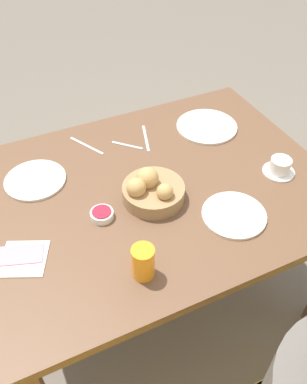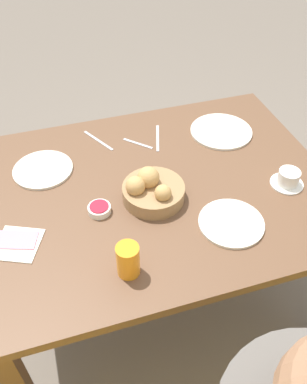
# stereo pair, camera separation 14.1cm
# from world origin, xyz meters

# --- Properties ---
(ground_plane) EXTENTS (10.00, 10.00, 0.00)m
(ground_plane) POSITION_xyz_m (0.00, 0.00, 0.00)
(ground_plane) COLOR #6B6056
(dining_table) EXTENTS (1.28, 0.98, 0.71)m
(dining_table) POSITION_xyz_m (0.00, 0.00, 0.62)
(dining_table) COLOR brown
(dining_table) RESTS_ON ground_plane
(bread_basket) EXTENTS (0.22, 0.22, 0.12)m
(bread_basket) POSITION_xyz_m (0.04, 0.06, 0.75)
(bread_basket) COLOR #99754C
(bread_basket) RESTS_ON dining_table
(plate_near_left) EXTENTS (0.26, 0.26, 0.01)m
(plate_near_left) POSITION_xyz_m (-0.36, -0.24, 0.71)
(plate_near_left) COLOR silver
(plate_near_left) RESTS_ON dining_table
(plate_near_right) EXTENTS (0.23, 0.23, 0.01)m
(plate_near_right) POSITION_xyz_m (0.39, -0.21, 0.71)
(plate_near_right) COLOR silver
(plate_near_right) RESTS_ON dining_table
(plate_far_center) EXTENTS (0.22, 0.22, 0.01)m
(plate_far_center) POSITION_xyz_m (-0.18, 0.25, 0.71)
(plate_far_center) COLOR silver
(plate_far_center) RESTS_ON dining_table
(juice_glass) EXTENTS (0.07, 0.07, 0.11)m
(juice_glass) POSITION_xyz_m (0.20, 0.33, 0.76)
(juice_glass) COLOR orange
(juice_glass) RESTS_ON dining_table
(coffee_cup) EXTENTS (0.12, 0.12, 0.06)m
(coffee_cup) POSITION_xyz_m (-0.46, 0.13, 0.73)
(coffee_cup) COLOR white
(coffee_cup) RESTS_ON dining_table
(jam_bowl_berry) EXTENTS (0.08, 0.08, 0.03)m
(jam_bowl_berry) POSITION_xyz_m (0.23, 0.07, 0.72)
(jam_bowl_berry) COLOR white
(jam_bowl_berry) RESTS_ON dining_table
(fork_silver) EXTENTS (0.09, 0.16, 0.00)m
(fork_silver) POSITION_xyz_m (0.15, -0.33, 0.71)
(fork_silver) COLOR #B7B7BC
(fork_silver) RESTS_ON dining_table
(knife_silver) EXTENTS (0.06, 0.18, 0.00)m
(knife_silver) POSITION_xyz_m (-0.09, -0.28, 0.71)
(knife_silver) COLOR #B7B7BC
(knife_silver) RESTS_ON dining_table
(spoon_coffee) EXTENTS (0.10, 0.10, 0.00)m
(spoon_coffee) POSITION_xyz_m (-0.00, -0.26, 0.71)
(spoon_coffee) COLOR #B7B7BC
(spoon_coffee) RESTS_ON dining_table
(napkin) EXTENTS (0.18, 0.18, 0.00)m
(napkin) POSITION_xyz_m (0.51, 0.13, 0.71)
(napkin) COLOR silver
(napkin) RESTS_ON dining_table
(cell_phone) EXTENTS (0.17, 0.12, 0.01)m
(cell_phone) POSITION_xyz_m (0.52, 0.11, 0.71)
(cell_phone) COLOR pink
(cell_phone) RESTS_ON dining_table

